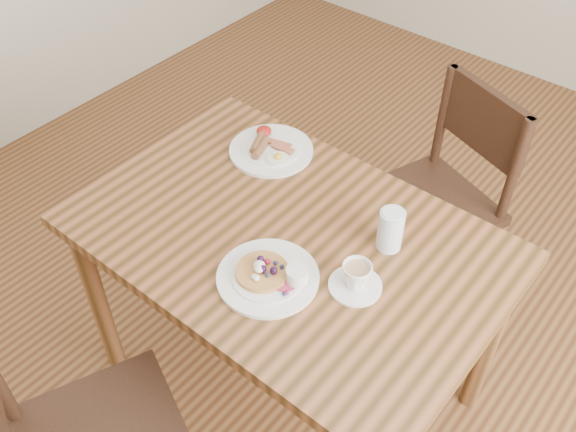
% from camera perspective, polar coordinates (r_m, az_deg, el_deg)
% --- Properties ---
extents(ground, '(5.00, 5.00, 0.00)m').
position_cam_1_polar(ground, '(2.39, 0.00, -14.29)').
color(ground, '#4E2C16').
rests_on(ground, ground).
extents(dining_table, '(1.20, 0.80, 0.75)m').
position_cam_1_polar(dining_table, '(1.87, 0.00, -3.73)').
color(dining_table, brown).
rests_on(dining_table, ground).
extents(chair_far, '(0.54, 0.54, 0.88)m').
position_cam_1_polar(chair_far, '(2.37, 13.39, 2.01)').
color(chair_far, '#311D11').
rests_on(chair_far, ground).
extents(pancake_plate, '(0.27, 0.27, 0.06)m').
position_cam_1_polar(pancake_plate, '(1.68, -1.63, -5.31)').
color(pancake_plate, white).
rests_on(pancake_plate, dining_table).
extents(breakfast_plate, '(0.27, 0.27, 0.04)m').
position_cam_1_polar(breakfast_plate, '(2.07, -1.61, 6.01)').
color(breakfast_plate, white).
rests_on(breakfast_plate, dining_table).
extents(teacup_saucer, '(0.14, 0.14, 0.08)m').
position_cam_1_polar(teacup_saucer, '(1.65, 6.07, -5.49)').
color(teacup_saucer, white).
rests_on(teacup_saucer, dining_table).
extents(water_glass, '(0.07, 0.07, 0.12)m').
position_cam_1_polar(water_glass, '(1.74, 9.10, -1.22)').
color(water_glass, silver).
rests_on(water_glass, dining_table).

